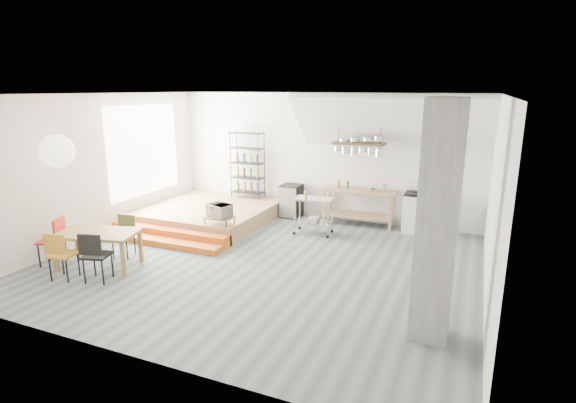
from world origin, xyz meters
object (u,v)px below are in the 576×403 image
at_px(rolling_cart, 313,211).
at_px(mini_fridge, 291,201).
at_px(dining_table, 98,236).
at_px(stove, 417,212).

relative_size(rolling_cart, mini_fridge, 1.05).
xyz_separation_m(rolling_cart, mini_fridge, (-1.03, 1.14, -0.12)).
relative_size(dining_table, mini_fridge, 1.89).
bearing_deg(stove, mini_fridge, 179.22).
height_order(rolling_cart, mini_fridge, mini_fridge).
distance_m(stove, dining_table, 6.94).
xyz_separation_m(stove, rolling_cart, (-2.19, -1.10, 0.08)).
height_order(dining_table, mini_fridge, mini_fridge).
relative_size(stove, rolling_cart, 1.30).
height_order(dining_table, rolling_cart, rolling_cart).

